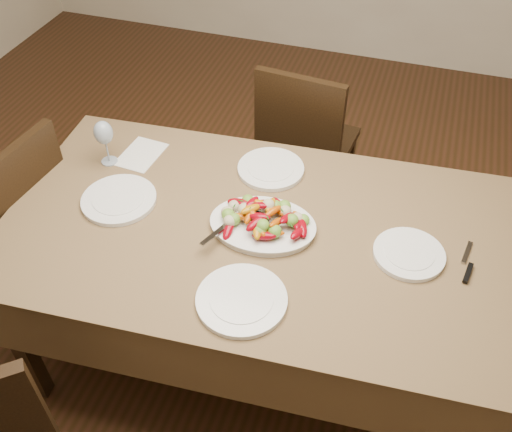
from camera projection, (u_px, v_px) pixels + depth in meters
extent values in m
plane|color=#3B2212|center=(192.00, 364.00, 2.51)|extent=(6.00, 6.00, 0.00)
cube|color=brown|center=(256.00, 295.00, 2.31)|extent=(1.91, 1.17, 0.76)
ellipsoid|color=white|center=(263.00, 226.00, 2.04)|extent=(0.39, 0.30, 0.02)
cylinder|color=white|center=(119.00, 200.00, 2.14)|extent=(0.28, 0.28, 0.02)
cylinder|color=white|center=(409.00, 254.00, 1.94)|extent=(0.24, 0.24, 0.02)
cylinder|color=white|center=(271.00, 169.00, 2.28)|extent=(0.27, 0.27, 0.02)
cylinder|color=white|center=(242.00, 300.00, 1.80)|extent=(0.29, 0.29, 0.02)
cube|color=silver|center=(141.00, 154.00, 2.36)|extent=(0.17, 0.22, 0.00)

